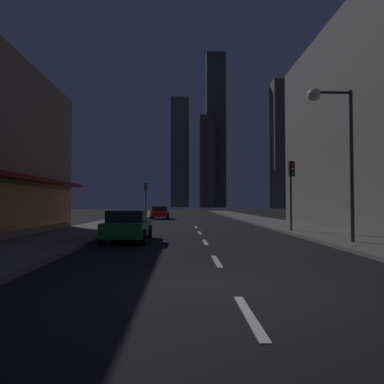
{
  "coord_description": "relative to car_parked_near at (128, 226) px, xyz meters",
  "views": [
    {
      "loc": [
        -1.06,
        -7.53,
        1.77
      ],
      "look_at": [
        0.0,
        29.58,
        3.0
      ],
      "focal_mm": 32.67,
      "sensor_mm": 36.0,
      "label": 1
    }
  ],
  "objects": [
    {
      "name": "skyscraper_distant_short",
      "position": [
        17.89,
        141.18,
        34.35
      ],
      "size": [
        8.64,
        7.12,
        70.19
      ],
      "primitive_type": "cube",
      "color": "#3F3C2F",
      "rests_on": "ground"
    },
    {
      "name": "ground_plane",
      "position": [
        3.6,
        23.11,
        -0.79
      ],
      "size": [
        78.0,
        136.0,
        0.1
      ],
      "primitive_type": "cube",
      "color": "black"
    },
    {
      "name": "skyscraper_distant_mid",
      "position": [
        12.97,
        131.71,
        18.85
      ],
      "size": [
        6.01,
        6.31,
        39.18
      ],
      "primitive_type": "cube",
      "color": "#423F31",
      "rests_on": "ground"
    },
    {
      "name": "lane_marking_center",
      "position": [
        3.6,
        -0.49,
        -0.73
      ],
      "size": [
        0.16,
        23.0,
        0.01
      ],
      "color": "silver",
      "rests_on": "ground"
    },
    {
      "name": "sidewalk_right",
      "position": [
        10.6,
        23.11,
        -0.67
      ],
      "size": [
        4.0,
        76.0,
        0.15
      ],
      "primitive_type": "cube",
      "color": "#605E59",
      "rests_on": "ground"
    },
    {
      "name": "street_lamp_right",
      "position": [
        8.98,
        -1.73,
        4.33
      ],
      "size": [
        1.96,
        0.56,
        6.58
      ],
      "color": "#38383D",
      "rests_on": "sidewalk_right"
    },
    {
      "name": "sidewalk_left",
      "position": [
        -3.4,
        23.11,
        -0.67
      ],
      "size": [
        4.0,
        76.0,
        0.15
      ],
      "primitive_type": "cube",
      "color": "#605E59",
      "rests_on": "ground"
    },
    {
      "name": "fire_hydrant_far_left",
      "position": [
        -2.3,
        12.9,
        -0.29
      ],
      "size": [
        0.42,
        0.3,
        0.65
      ],
      "color": "red",
      "rests_on": "sidewalk_left"
    },
    {
      "name": "car_parked_near",
      "position": [
        0.0,
        0.0,
        0.0
      ],
      "size": [
        1.98,
        4.24,
        1.45
      ],
      "color": "#1E722D",
      "rests_on": "ground"
    },
    {
      "name": "traffic_light_near_right",
      "position": [
        9.1,
        4.29,
        2.45
      ],
      "size": [
        0.32,
        0.48,
        4.2
      ],
      "color": "#2D2D2D",
      "rests_on": "sidewalk_right"
    },
    {
      "name": "skyscraper_distant_tall",
      "position": [
        1.51,
        150.04,
        25.57
      ],
      "size": [
        8.65,
        5.35,
        52.62
      ],
      "primitive_type": "cube",
      "color": "#5C5745",
      "rests_on": "ground"
    },
    {
      "name": "car_parked_far",
      "position": [
        0.0,
        23.91,
        0.0
      ],
      "size": [
        1.98,
        4.24,
        1.45
      ],
      "color": "#B21919",
      "rests_on": "ground"
    },
    {
      "name": "traffic_light_far_left",
      "position": [
        -1.9,
        26.32,
        2.45
      ],
      "size": [
        0.32,
        0.48,
        4.2
      ],
      "color": "#2D2D2D",
      "rests_on": "sidewalk_left"
    },
    {
      "name": "skyscraper_distant_slender",
      "position": [
        39.92,
        111.33,
        22.9
      ],
      "size": [
        7.91,
        7.71,
        47.27
      ],
      "primitive_type": "cube",
      "color": "brown",
      "rests_on": "ground"
    }
  ]
}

